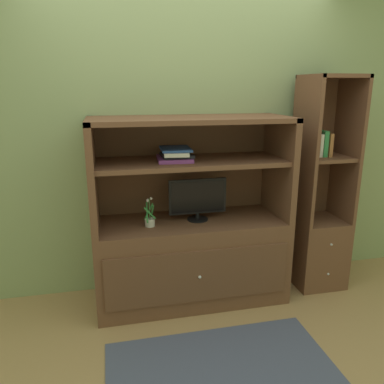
# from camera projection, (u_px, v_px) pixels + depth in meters

# --- Properties ---
(ground_plane) EXTENTS (8.00, 8.00, 0.00)m
(ground_plane) POSITION_uv_depth(u_px,v_px,m) (202.00, 323.00, 2.89)
(ground_plane) COLOR tan
(painted_rear_wall) EXTENTS (6.00, 0.10, 2.80)m
(painted_rear_wall) POSITION_uv_depth(u_px,v_px,m) (182.00, 128.00, 3.22)
(painted_rear_wall) COLOR #8C9E6B
(painted_rear_wall) RESTS_ON ground_plane
(area_rug) EXTENTS (1.45, 0.99, 0.01)m
(area_rug) POSITION_uv_depth(u_px,v_px,m) (226.00, 379.00, 2.33)
(area_rug) COLOR #4C5170
(area_rug) RESTS_ON ground_plane
(media_console) EXTENTS (1.55, 0.63, 1.52)m
(media_console) POSITION_uv_depth(u_px,v_px,m) (191.00, 242.00, 3.14)
(media_console) COLOR brown
(media_console) RESTS_ON ground_plane
(tv_monitor) EXTENTS (0.47, 0.17, 0.34)m
(tv_monitor) POSITION_uv_depth(u_px,v_px,m) (198.00, 198.00, 3.04)
(tv_monitor) COLOR black
(tv_monitor) RESTS_ON media_console
(potted_plant) EXTENTS (0.09, 0.11, 0.23)m
(potted_plant) POSITION_uv_depth(u_px,v_px,m) (150.00, 220.00, 2.93)
(potted_plant) COLOR beige
(potted_plant) RESTS_ON media_console
(magazine_stack) EXTENTS (0.28, 0.35, 0.10)m
(magazine_stack) POSITION_uv_depth(u_px,v_px,m) (175.00, 154.00, 2.92)
(magazine_stack) COLOR purple
(magazine_stack) RESTS_ON media_console
(bookshelf_tall) EXTENTS (0.43, 0.44, 1.83)m
(bookshelf_tall) POSITION_uv_depth(u_px,v_px,m) (319.00, 219.00, 3.36)
(bookshelf_tall) COLOR brown
(bookshelf_tall) RESTS_ON ground_plane
(upright_book_row) EXTENTS (0.17, 0.16, 0.23)m
(upright_book_row) POSITION_uv_depth(u_px,v_px,m) (319.00, 144.00, 3.16)
(upright_book_row) COLOR silver
(upright_book_row) RESTS_ON bookshelf_tall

